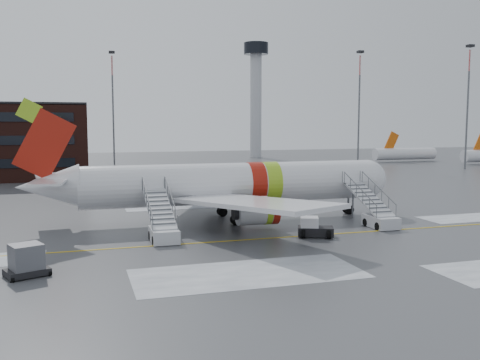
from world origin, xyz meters
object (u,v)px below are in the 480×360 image
object	(u,v)px
pushback_tug	(313,228)
uld_container	(27,261)
airstair_aft	(162,226)
airstair_fwd	(376,214)
airliner	(224,184)

from	to	relation	value
pushback_tug	uld_container	bearing A→B (deg)	-166.08
airstair_aft	pushback_tug	xyz separation A→B (m)	(11.77, -2.41, -0.36)
airstair_fwd	airstair_aft	distance (m)	18.97
airstair_aft	pushback_tug	bearing A→B (deg)	-11.56
airstair_fwd	airstair_aft	size ratio (longest dim) A/B	1.00
airstair_fwd	airstair_aft	bearing A→B (deg)	180.00
airliner	airstair_aft	world-z (taller)	airliner
pushback_tug	uld_container	xyz separation A→B (m)	(-21.03, -5.21, 0.20)
airstair_fwd	airliner	bearing A→B (deg)	151.78
airstair_fwd	uld_container	bearing A→B (deg)	-164.90
pushback_tug	airstair_aft	bearing A→B (deg)	168.44
airliner	airstair_fwd	world-z (taller)	airliner
airstair_aft	pushback_tug	distance (m)	12.02
airstair_fwd	pushback_tug	size ratio (longest dim) A/B	2.44
airliner	airstair_aft	xyz separation A→B (m)	(-6.79, -6.54, -2.35)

